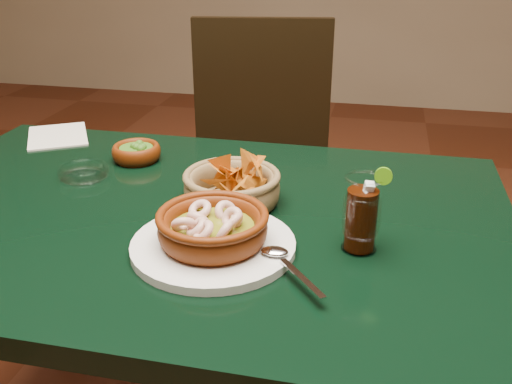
% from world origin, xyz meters
% --- Properties ---
extents(dining_table, '(1.20, 0.80, 0.75)m').
position_xyz_m(dining_table, '(0.00, 0.00, 0.65)').
color(dining_table, black).
rests_on(dining_table, ground).
extents(dining_chair, '(0.53, 0.53, 0.99)m').
position_xyz_m(dining_chair, '(-0.01, 0.71, 0.54)').
color(dining_chair, black).
rests_on(dining_chair, ground).
extents(shrimp_plate, '(0.33, 0.27, 0.08)m').
position_xyz_m(shrimp_plate, '(0.09, -0.13, 0.78)').
color(shrimp_plate, silver).
rests_on(shrimp_plate, dining_table).
extents(chip_basket, '(0.22, 0.22, 0.14)m').
position_xyz_m(chip_basket, '(0.08, 0.05, 0.78)').
color(chip_basket, olive).
rests_on(chip_basket, dining_table).
extents(guacamole_ramekin, '(0.13, 0.13, 0.04)m').
position_xyz_m(guacamole_ramekin, '(-0.19, 0.22, 0.77)').
color(guacamole_ramekin, '#4C1A05').
rests_on(guacamole_ramekin, dining_table).
extents(cola_drink, '(0.13, 0.13, 0.15)m').
position_xyz_m(cola_drink, '(0.32, -0.07, 0.81)').
color(cola_drink, white).
rests_on(cola_drink, dining_table).
extents(glass_ashtray, '(0.11, 0.11, 0.03)m').
position_xyz_m(glass_ashtray, '(-0.26, 0.10, 0.76)').
color(glass_ashtray, white).
rests_on(glass_ashtray, dining_table).
extents(paper_menu, '(0.22, 0.23, 0.00)m').
position_xyz_m(paper_menu, '(-0.45, 0.33, 0.75)').
color(paper_menu, beige).
rests_on(paper_menu, dining_table).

